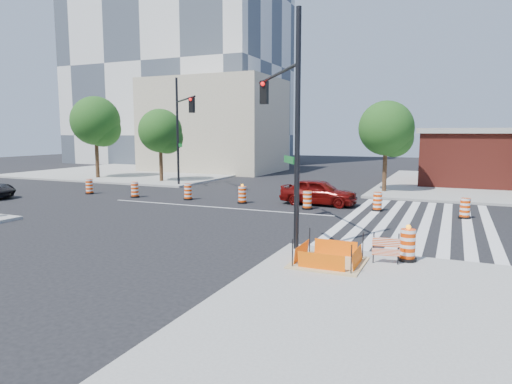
% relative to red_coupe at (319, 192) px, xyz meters
% --- Properties ---
extents(ground, '(120.00, 120.00, 0.00)m').
position_rel_red_coupe_xyz_m(ground, '(-5.22, -3.22, -0.77)').
color(ground, black).
rests_on(ground, ground).
extents(sidewalk_nw, '(22.00, 22.00, 0.15)m').
position_rel_red_coupe_xyz_m(sidewalk_nw, '(-23.22, 14.78, -0.70)').
color(sidewalk_nw, gray).
rests_on(sidewalk_nw, ground).
extents(crosswalk_east, '(6.75, 13.50, 0.01)m').
position_rel_red_coupe_xyz_m(crosswalk_east, '(5.73, -3.22, -0.77)').
color(crosswalk_east, silver).
rests_on(crosswalk_east, ground).
extents(lane_centerline, '(14.00, 0.12, 0.01)m').
position_rel_red_coupe_xyz_m(lane_centerline, '(-5.22, -3.22, -0.77)').
color(lane_centerline, silver).
rests_on(lane_centerline, ground).
extents(excavation_pit, '(2.20, 2.20, 0.90)m').
position_rel_red_coupe_xyz_m(excavation_pit, '(3.78, -12.22, -0.55)').
color(excavation_pit, tan).
rests_on(excavation_pit, ground).
extents(tower_nw, '(28.00, 18.00, 45.00)m').
position_rel_red_coupe_xyz_m(tower_nw, '(-29.22, 30.78, 21.73)').
color(tower_nw, silver).
rests_on(tower_nw, ground).
extents(beige_midrise, '(14.00, 10.00, 10.00)m').
position_rel_red_coupe_xyz_m(beige_midrise, '(-17.22, 18.78, 4.23)').
color(beige_midrise, tan).
rests_on(beige_midrise, ground).
extents(red_coupe, '(4.60, 2.00, 1.54)m').
position_rel_red_coupe_xyz_m(red_coupe, '(0.00, 0.00, 0.00)').
color(red_coupe, '#580907').
rests_on(red_coupe, ground).
extents(signal_pole_se, '(3.72, 5.22, 8.30)m').
position_rel_red_coupe_xyz_m(signal_pole_se, '(1.24, -9.42, 4.31)').
color(signal_pole_se, black).
rests_on(signal_pole_se, ground).
extents(signal_pole_nw, '(4.50, 4.65, 8.37)m').
position_rel_red_coupe_xyz_m(signal_pole_nw, '(-11.75, 3.64, 4.35)').
color(signal_pole_nw, black).
rests_on(signal_pole_nw, ground).
extents(pit_drum, '(0.60, 0.60, 1.19)m').
position_rel_red_coupe_xyz_m(pit_drum, '(6.03, -10.91, -0.13)').
color(pit_drum, black).
rests_on(pit_drum, ground).
extents(barricade, '(0.84, 0.16, 0.99)m').
position_rel_red_coupe_xyz_m(barricade, '(5.44, -11.54, -0.08)').
color(barricade, '#EE3F05').
rests_on(barricade, ground).
extents(tree_north_a, '(4.43, 4.43, 7.54)m').
position_rel_red_coupe_xyz_m(tree_north_a, '(-22.85, 6.68, 4.29)').
color(tree_north_a, '#382314').
rests_on(tree_north_a, ground).
extents(tree_north_b, '(3.68, 3.68, 6.26)m').
position_rel_red_coupe_xyz_m(tree_north_b, '(-15.62, 6.42, 3.43)').
color(tree_north_b, '#382314').
rests_on(tree_north_b, ground).
extents(tree_north_c, '(3.81, 3.81, 6.47)m').
position_rel_red_coupe_xyz_m(tree_north_c, '(2.84, 7.03, 3.57)').
color(tree_north_c, '#382314').
rests_on(tree_north_c, ground).
extents(median_drum_0, '(0.60, 0.60, 1.02)m').
position_rel_red_coupe_xyz_m(median_drum_0, '(-16.02, -1.66, -0.29)').
color(median_drum_0, black).
rests_on(median_drum_0, ground).
extents(median_drum_1, '(0.60, 0.60, 1.02)m').
position_rel_red_coupe_xyz_m(median_drum_1, '(-12.01, -1.80, -0.29)').
color(median_drum_1, black).
rests_on(median_drum_1, ground).
extents(median_drum_2, '(0.60, 0.60, 1.02)m').
position_rel_red_coupe_xyz_m(median_drum_2, '(-8.20, -1.32, -0.29)').
color(median_drum_2, black).
rests_on(median_drum_2, ground).
extents(median_drum_3, '(0.60, 0.60, 1.18)m').
position_rel_red_coupe_xyz_m(median_drum_3, '(-4.40, -1.26, -0.28)').
color(median_drum_3, black).
rests_on(median_drum_3, ground).
extents(median_drum_4, '(0.60, 0.60, 1.02)m').
position_rel_red_coupe_xyz_m(median_drum_4, '(-0.15, -1.76, -0.29)').
color(median_drum_4, black).
rests_on(median_drum_4, ground).
extents(median_drum_5, '(0.60, 0.60, 1.02)m').
position_rel_red_coupe_xyz_m(median_drum_5, '(3.53, -0.77, -0.29)').
color(median_drum_5, black).
rests_on(median_drum_5, ground).
extents(median_drum_6, '(0.60, 0.60, 1.02)m').
position_rel_red_coupe_xyz_m(median_drum_6, '(7.88, -1.30, -0.29)').
color(median_drum_6, black).
rests_on(median_drum_6, ground).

